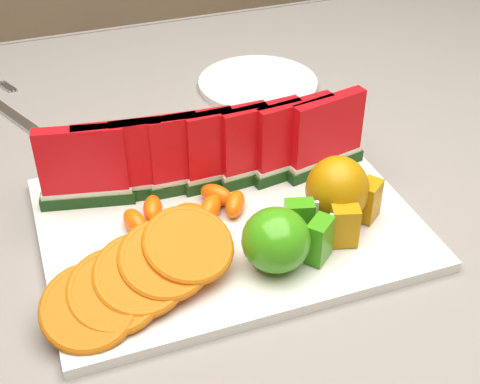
{
  "coord_description": "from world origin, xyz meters",
  "views": [
    {
      "loc": [
        -0.14,
        -0.63,
        1.23
      ],
      "look_at": [
        0.06,
        -0.09,
        0.81
      ],
      "focal_mm": 50.0,
      "sensor_mm": 36.0,
      "label": 1
    }
  ],
  "objects_px": {
    "platter": "(228,222)",
    "apple_cluster": "(282,238)",
    "pear_cluster": "(340,193)",
    "side_plate": "(258,84)",
    "fork": "(11,112)"
  },
  "relations": [
    {
      "from": "platter",
      "to": "fork",
      "type": "xyz_separation_m",
      "value": [
        -0.21,
        0.34,
        -0.0
      ]
    },
    {
      "from": "pear_cluster",
      "to": "side_plate",
      "type": "xyz_separation_m",
      "value": [
        0.04,
        0.34,
        -0.05
      ]
    },
    {
      "from": "apple_cluster",
      "to": "pear_cluster",
      "type": "distance_m",
      "value": 0.09
    },
    {
      "from": "platter",
      "to": "fork",
      "type": "relative_size",
      "value": 2.11
    },
    {
      "from": "platter",
      "to": "side_plate",
      "type": "height_order",
      "value": "platter"
    },
    {
      "from": "pear_cluster",
      "to": "fork",
      "type": "xyz_separation_m",
      "value": [
        -0.32,
        0.39,
        -0.05
      ]
    },
    {
      "from": "apple_cluster",
      "to": "fork",
      "type": "height_order",
      "value": "apple_cluster"
    },
    {
      "from": "platter",
      "to": "apple_cluster",
      "type": "xyz_separation_m",
      "value": [
        0.03,
        -0.09,
        0.04
      ]
    },
    {
      "from": "pear_cluster",
      "to": "side_plate",
      "type": "distance_m",
      "value": 0.35
    },
    {
      "from": "platter",
      "to": "pear_cluster",
      "type": "xyz_separation_m",
      "value": [
        0.11,
        -0.04,
        0.04
      ]
    },
    {
      "from": "platter",
      "to": "apple_cluster",
      "type": "bearing_deg",
      "value": -72.56
    },
    {
      "from": "apple_cluster",
      "to": "side_plate",
      "type": "relative_size",
      "value": 0.55
    },
    {
      "from": "platter",
      "to": "side_plate",
      "type": "relative_size",
      "value": 2.11
    },
    {
      "from": "apple_cluster",
      "to": "pear_cluster",
      "type": "relative_size",
      "value": 1.18
    },
    {
      "from": "platter",
      "to": "apple_cluster",
      "type": "height_order",
      "value": "apple_cluster"
    }
  ]
}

